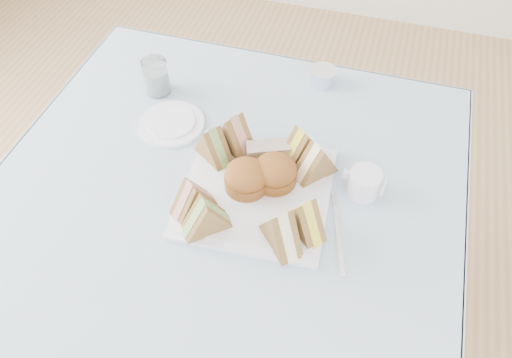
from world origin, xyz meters
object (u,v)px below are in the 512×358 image
(serving_plate, at_px, (256,192))
(water_glass, at_px, (156,77))
(creamer_jug, at_px, (364,183))
(table, at_px, (229,279))

(serving_plate, relative_size, water_glass, 3.35)
(water_glass, bearing_deg, serving_plate, -36.67)
(serving_plate, height_order, creamer_jug, creamer_jug)
(table, xyz_separation_m, serving_plate, (0.07, 0.02, 0.38))
(table, distance_m, creamer_jug, 0.51)
(creamer_jug, bearing_deg, water_glass, 167.37)
(table, bearing_deg, creamer_jug, 17.80)
(table, relative_size, serving_plate, 2.89)
(serving_plate, xyz_separation_m, creamer_jug, (0.22, 0.07, 0.02))
(table, height_order, creamer_jug, creamer_jug)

